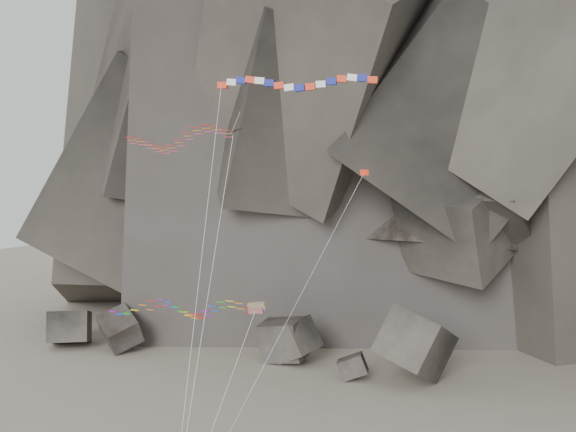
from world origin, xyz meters
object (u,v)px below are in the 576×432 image
at_px(delta_kite, 173,138).
at_px(pennant_kite, 331,236).
at_px(parafoil_kite, 176,308).
at_px(banner_kite, 294,85).

relative_size(delta_kite, pennant_kite, 1.20).
distance_m(delta_kite, pennant_kite, 13.96).
xyz_separation_m(parafoil_kite, pennant_kite, (11.60, 0.60, 5.55)).
height_order(delta_kite, parafoil_kite, delta_kite).
xyz_separation_m(banner_kite, parafoil_kite, (-8.12, -2.72, -15.84)).
bearing_deg(banner_kite, parafoil_kite, -174.45).
bearing_deg(banner_kite, pennant_kite, -44.26).
distance_m(delta_kite, parafoil_kite, 12.24).
bearing_deg(delta_kite, parafoil_kite, -77.99).
relative_size(parafoil_kite, pennant_kite, 0.65).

